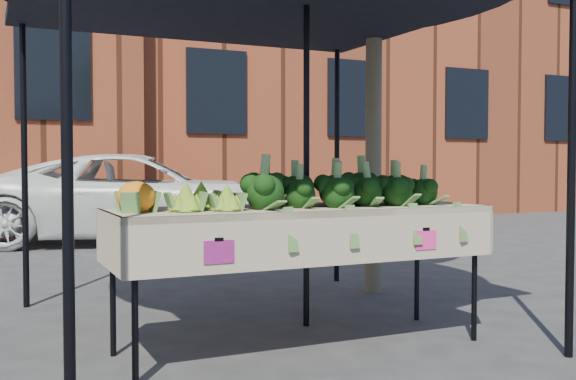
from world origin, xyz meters
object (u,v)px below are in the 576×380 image
at_px(vehicle, 139,84).
at_px(street_tree, 374,60).
at_px(table, 301,278).
at_px(canopy, 257,136).

xyz_separation_m(vehicle, street_tree, (1.04, -4.96, -0.27)).
distance_m(table, street_tree, 2.58).
bearing_deg(table, vehicle, 86.72).
distance_m(table, canopy, 1.09).
bearing_deg(vehicle, table, -165.66).
relative_size(canopy, street_tree, 0.75).
height_order(table, canopy, canopy).
bearing_deg(street_tree, canopy, -151.55).
bearing_deg(vehicle, canopy, -166.59).
height_order(canopy, street_tree, street_tree).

